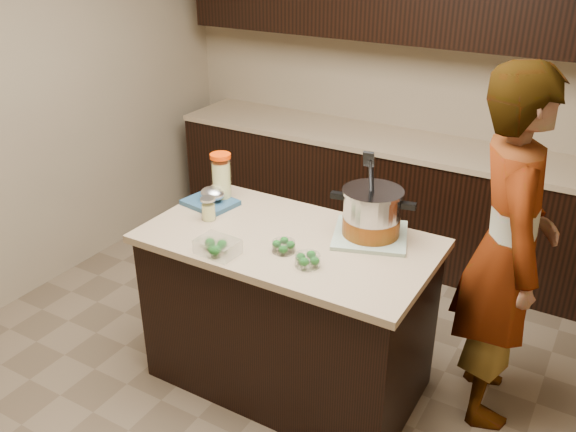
% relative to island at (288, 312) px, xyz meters
% --- Properties ---
extents(ground_plane, '(4.00, 4.00, 0.00)m').
position_rel_island_xyz_m(ground_plane, '(0.00, 0.00, -0.45)').
color(ground_plane, brown).
rests_on(ground_plane, ground).
extents(room_shell, '(4.04, 4.04, 2.72)m').
position_rel_island_xyz_m(room_shell, '(0.00, 0.00, 1.26)').
color(room_shell, tan).
rests_on(room_shell, ground).
extents(back_cabinets, '(3.60, 0.63, 2.33)m').
position_rel_island_xyz_m(back_cabinets, '(0.00, 1.74, 0.49)').
color(back_cabinets, black).
rests_on(back_cabinets, ground).
extents(island, '(1.46, 0.81, 0.90)m').
position_rel_island_xyz_m(island, '(0.00, 0.00, 0.00)').
color(island, black).
rests_on(island, ground).
extents(dish_towel, '(0.46, 0.46, 0.02)m').
position_rel_island_xyz_m(dish_towel, '(0.35, 0.21, 0.46)').
color(dish_towel, '#507757').
rests_on(dish_towel, island).
extents(stock_pot, '(0.42, 0.35, 0.43)m').
position_rel_island_xyz_m(stock_pot, '(0.35, 0.21, 0.57)').
color(stock_pot, '#B7B7BC').
rests_on(stock_pot, dish_towel).
extents(lemonade_pitcher, '(0.15, 0.15, 0.28)m').
position_rel_island_xyz_m(lemonade_pitcher, '(-0.54, 0.19, 0.58)').
color(lemonade_pitcher, '#D4D482').
rests_on(lemonade_pitcher, island).
extents(mason_jar, '(0.10, 0.10, 0.13)m').
position_rel_island_xyz_m(mason_jar, '(-0.47, -0.03, 0.51)').
color(mason_jar, '#D4D482').
rests_on(mason_jar, island).
extents(broccoli_tub_left, '(0.13, 0.13, 0.05)m').
position_rel_island_xyz_m(broccoli_tub_left, '(0.05, -0.13, 0.47)').
color(broccoli_tub_left, silver).
rests_on(broccoli_tub_left, island).
extents(broccoli_tub_right, '(0.14, 0.14, 0.06)m').
position_rel_island_xyz_m(broccoli_tub_right, '(0.22, -0.19, 0.47)').
color(broccoli_tub_right, silver).
rests_on(broccoli_tub_right, island).
extents(broccoli_tub_rect, '(0.20, 0.15, 0.07)m').
position_rel_island_xyz_m(broccoli_tub_rect, '(-0.21, -0.31, 0.48)').
color(broccoli_tub_rect, silver).
rests_on(broccoli_tub_rect, island).
extents(blue_tray, '(0.30, 0.26, 0.10)m').
position_rel_island_xyz_m(blue_tray, '(-0.56, 0.12, 0.48)').
color(blue_tray, navy).
rests_on(blue_tray, island).
extents(person, '(0.64, 0.77, 1.82)m').
position_rel_island_xyz_m(person, '(0.98, 0.39, 0.46)').
color(person, gray).
rests_on(person, ground).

